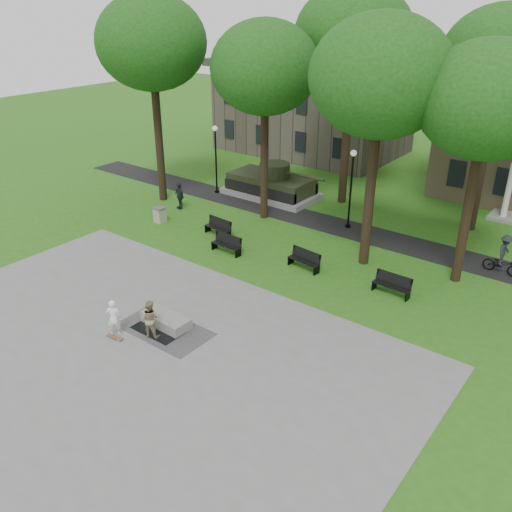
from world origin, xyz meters
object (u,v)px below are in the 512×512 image
Objects in this scene: park_bench_0 at (219,227)px; trash_bin at (160,215)px; skateboarder at (114,318)px; concrete_block at (166,320)px; friend_watching at (150,319)px; cyclist at (503,258)px.

trash_bin is at bearing -165.51° from park_bench_0.
skateboarder reaches higher than trash_bin.
friend_watching reaches higher than concrete_block.
cyclist reaches higher than park_bench_0.
friend_watching is at bearing -59.10° from park_bench_0.
friend_watching is 17.54m from cyclist.
cyclist reaches higher than concrete_block.
skateboarder is 1.49m from friend_watching.
concrete_block is 16.84m from cyclist.
skateboarder is 1.69× the size of trash_bin.
cyclist reaches higher than trash_bin.
trash_bin is (-18.65, -5.64, -0.36)m from cyclist.
park_bench_0 is (-4.54, 8.64, 0.28)m from concrete_block.
friend_watching is 12.54m from trash_bin.
skateboarder is (-1.10, -1.80, 0.59)m from concrete_block.
cyclist is 15.30m from park_bench_0.
concrete_block is at bearing 146.63° from cyclist.
friend_watching is 10.67m from park_bench_0.
trash_bin is at bearing 109.63° from cyclist.
cyclist is (9.81, 14.53, 0.01)m from friend_watching.
friend_watching is (1.22, 0.85, 0.00)m from skateboarder.
skateboarder is at bearing 15.61° from friend_watching.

